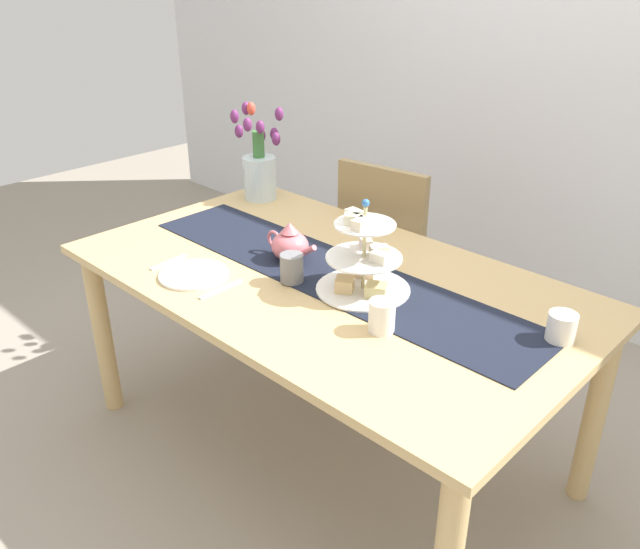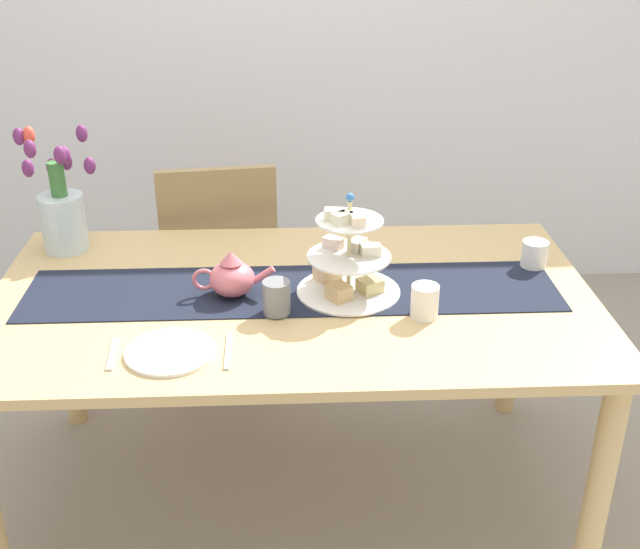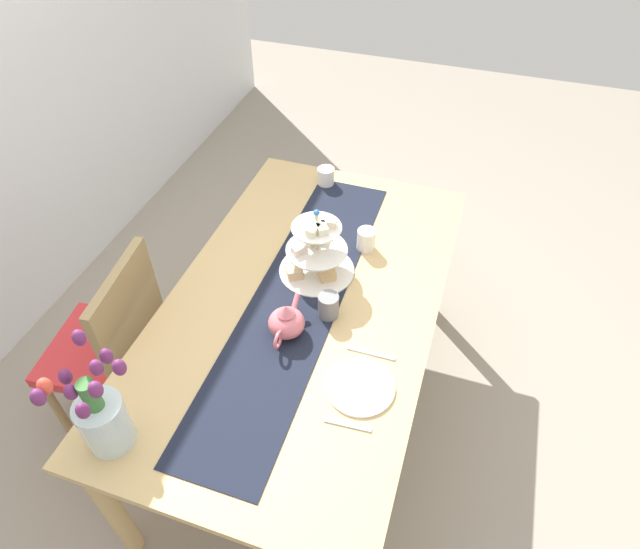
{
  "view_description": "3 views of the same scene",
  "coord_description": "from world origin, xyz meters",
  "px_view_note": "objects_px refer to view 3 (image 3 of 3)",
  "views": [
    {
      "loc": [
        1.33,
        -1.42,
        1.7
      ],
      "look_at": [
        0.03,
        -0.06,
        0.76
      ],
      "focal_mm": 36.59,
      "sensor_mm": 36.0,
      "label": 1
    },
    {
      "loc": [
        -0.01,
        -2.04,
        1.79
      ],
      "look_at": [
        0.08,
        0.02,
        0.78
      ],
      "focal_mm": 44.57,
      "sensor_mm": 36.0,
      "label": 2
    },
    {
      "loc": [
        -1.31,
        -0.5,
        2.24
      ],
      "look_at": [
        0.06,
        -0.05,
        0.82
      ],
      "focal_mm": 30.39,
      "sensor_mm": 36.0,
      "label": 3
    }
  ],
  "objects_px": {
    "knife_left": "(371,353)",
    "mug_grey": "(328,306)",
    "dining_table": "(304,315)",
    "tulip_vase": "(101,415)",
    "dinner_plate_left": "(360,387)",
    "teapot": "(286,322)",
    "fork_left": "(348,425)",
    "cream_jug": "(326,176)",
    "tiered_cake_stand": "(316,254)",
    "mug_white_text": "(366,240)",
    "chair_left": "(113,343)"
  },
  "relations": [
    {
      "from": "dining_table",
      "to": "tulip_vase",
      "type": "distance_m",
      "value": 0.84
    },
    {
      "from": "dining_table",
      "to": "mug_white_text",
      "type": "xyz_separation_m",
      "value": [
        0.36,
        -0.15,
        0.14
      ]
    },
    {
      "from": "mug_grey",
      "to": "dinner_plate_left",
      "type": "bearing_deg",
      "value": -143.88
    },
    {
      "from": "tulip_vase",
      "to": "mug_white_text",
      "type": "bearing_deg",
      "value": -24.86
    },
    {
      "from": "teapot",
      "to": "fork_left",
      "type": "height_order",
      "value": "teapot"
    },
    {
      "from": "tiered_cake_stand",
      "to": "dinner_plate_left",
      "type": "height_order",
      "value": "tiered_cake_stand"
    },
    {
      "from": "teapot",
      "to": "knife_left",
      "type": "xyz_separation_m",
      "value": [
        0.01,
        -0.31,
        -0.06
      ]
    },
    {
      "from": "knife_left",
      "to": "mug_white_text",
      "type": "height_order",
      "value": "mug_white_text"
    },
    {
      "from": "dining_table",
      "to": "mug_grey",
      "type": "relative_size",
      "value": 18.39
    },
    {
      "from": "knife_left",
      "to": "mug_grey",
      "type": "xyz_separation_m",
      "value": [
        0.12,
        0.2,
        0.05
      ]
    },
    {
      "from": "tiered_cake_stand",
      "to": "dinner_plate_left",
      "type": "bearing_deg",
      "value": -146.48
    },
    {
      "from": "chair_left",
      "to": "teapot",
      "type": "distance_m",
      "value": 0.79
    },
    {
      "from": "dining_table",
      "to": "chair_left",
      "type": "bearing_deg",
      "value": 110.52
    },
    {
      "from": "dinner_plate_left",
      "to": "mug_grey",
      "type": "relative_size",
      "value": 2.42
    },
    {
      "from": "dining_table",
      "to": "fork_left",
      "type": "xyz_separation_m",
      "value": [
        -0.46,
        -0.31,
        0.09
      ]
    },
    {
      "from": "dining_table",
      "to": "mug_grey",
      "type": "bearing_deg",
      "value": -111.37
    },
    {
      "from": "mug_grey",
      "to": "chair_left",
      "type": "bearing_deg",
      "value": 105.13
    },
    {
      "from": "dinner_plate_left",
      "to": "mug_white_text",
      "type": "distance_m",
      "value": 0.69
    },
    {
      "from": "teapot",
      "to": "dinner_plate_left",
      "type": "bearing_deg",
      "value": -114.3
    },
    {
      "from": "mug_grey",
      "to": "mug_white_text",
      "type": "xyz_separation_m",
      "value": [
        0.4,
        -0.04,
        -0.0
      ]
    },
    {
      "from": "mug_grey",
      "to": "mug_white_text",
      "type": "relative_size",
      "value": 1.0
    },
    {
      "from": "mug_white_text",
      "to": "cream_jug",
      "type": "bearing_deg",
      "value": 37.62
    },
    {
      "from": "dining_table",
      "to": "tiered_cake_stand",
      "type": "height_order",
      "value": "tiered_cake_stand"
    },
    {
      "from": "chair_left",
      "to": "teapot",
      "type": "height_order",
      "value": "chair_left"
    },
    {
      "from": "fork_left",
      "to": "cream_jug",
      "type": "bearing_deg",
      "value": 20.92
    },
    {
      "from": "tiered_cake_stand",
      "to": "dinner_plate_left",
      "type": "xyz_separation_m",
      "value": [
        -0.47,
        -0.31,
        -0.09
      ]
    },
    {
      "from": "tiered_cake_stand",
      "to": "mug_grey",
      "type": "distance_m",
      "value": 0.24
    },
    {
      "from": "dining_table",
      "to": "teapot",
      "type": "height_order",
      "value": "teapot"
    },
    {
      "from": "dinner_plate_left",
      "to": "mug_grey",
      "type": "bearing_deg",
      "value": 36.12
    },
    {
      "from": "mug_grey",
      "to": "mug_white_text",
      "type": "bearing_deg",
      "value": -5.04
    },
    {
      "from": "tulip_vase",
      "to": "dinner_plate_left",
      "type": "xyz_separation_m",
      "value": [
        0.41,
        -0.66,
        -0.13
      ]
    },
    {
      "from": "cream_jug",
      "to": "knife_left",
      "type": "distance_m",
      "value": 1.02
    },
    {
      "from": "tiered_cake_stand",
      "to": "cream_jug",
      "type": "bearing_deg",
      "value": 14.14
    },
    {
      "from": "cream_jug",
      "to": "dinner_plate_left",
      "type": "relative_size",
      "value": 0.37
    },
    {
      "from": "dining_table",
      "to": "dinner_plate_left",
      "type": "height_order",
      "value": "dinner_plate_left"
    },
    {
      "from": "chair_left",
      "to": "teapot",
      "type": "bearing_deg",
      "value": -82.24
    },
    {
      "from": "cream_jug",
      "to": "chair_left",
      "type": "bearing_deg",
      "value": 150.59
    },
    {
      "from": "knife_left",
      "to": "mug_grey",
      "type": "relative_size",
      "value": 1.79
    },
    {
      "from": "teapot",
      "to": "mug_white_text",
      "type": "height_order",
      "value": "teapot"
    },
    {
      "from": "mug_grey",
      "to": "cream_jug",
      "type": "bearing_deg",
      "value": 18.51
    },
    {
      "from": "tiered_cake_stand",
      "to": "tulip_vase",
      "type": "distance_m",
      "value": 0.95
    },
    {
      "from": "dining_table",
      "to": "tulip_vase",
      "type": "relative_size",
      "value": 4.37
    },
    {
      "from": "chair_left",
      "to": "mug_grey",
      "type": "distance_m",
      "value": 0.91
    },
    {
      "from": "knife_left",
      "to": "mug_grey",
      "type": "bearing_deg",
      "value": 57.85
    },
    {
      "from": "tiered_cake_stand",
      "to": "tulip_vase",
      "type": "xyz_separation_m",
      "value": [
        -0.89,
        0.35,
        0.04
      ]
    },
    {
      "from": "dining_table",
      "to": "knife_left",
      "type": "xyz_separation_m",
      "value": [
        -0.17,
        -0.31,
        0.09
      ]
    },
    {
      "from": "teapot",
      "to": "mug_grey",
      "type": "bearing_deg",
      "value": -41.63
    },
    {
      "from": "chair_left",
      "to": "dinner_plate_left",
      "type": "distance_m",
      "value": 1.06
    },
    {
      "from": "mug_grey",
      "to": "dining_table",
      "type": "bearing_deg",
      "value": 68.63
    },
    {
      "from": "dining_table",
      "to": "cream_jug",
      "type": "relative_size",
      "value": 20.55
    }
  ]
}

